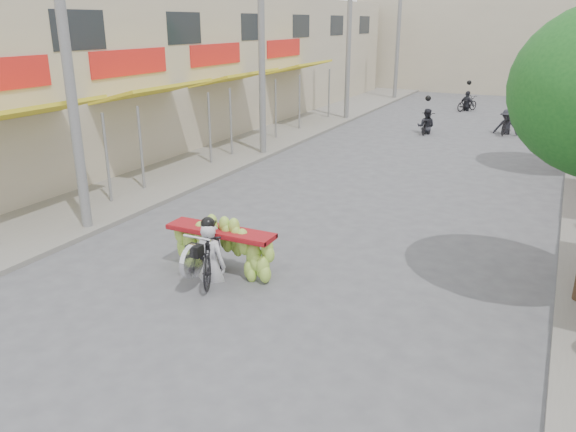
# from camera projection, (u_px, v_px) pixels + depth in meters

# --- Properties ---
(ground) EXTENTS (120.00, 120.00, 0.00)m
(ground) POSITION_uv_depth(u_px,v_px,m) (203.00, 342.00, 8.94)
(ground) COLOR #545459
(ground) RESTS_ON ground
(sidewalk_left) EXTENTS (4.00, 60.00, 0.12)m
(sidewalk_left) POSITION_uv_depth(u_px,v_px,m) (264.00, 137.00, 24.55)
(sidewalk_left) COLOR slate
(sidewalk_left) RESTS_ON ground
(shophouse_row_left) EXTENTS (9.77, 40.00, 6.00)m
(shophouse_row_left) POSITION_uv_depth(u_px,v_px,m) (153.00, 65.00, 24.79)
(shophouse_row_left) COLOR #B9AC92
(shophouse_row_left) RESTS_ON ground
(far_building) EXTENTS (20.00, 6.00, 7.00)m
(far_building) POSITION_uv_depth(u_px,v_px,m) (502.00, 41.00, 40.04)
(far_building) COLOR #B9AC92
(far_building) RESTS_ON ground
(utility_pole_near) EXTENTS (0.60, 0.24, 8.00)m
(utility_pole_near) POSITION_uv_depth(u_px,v_px,m) (67.00, 60.00, 12.40)
(utility_pole_near) COLOR slate
(utility_pole_near) RESTS_ON ground
(utility_pole_mid) EXTENTS (0.60, 0.24, 8.00)m
(utility_pole_mid) POSITION_uv_depth(u_px,v_px,m) (262.00, 45.00, 20.04)
(utility_pole_mid) COLOR slate
(utility_pole_mid) RESTS_ON ground
(utility_pole_far) EXTENTS (0.60, 0.24, 8.00)m
(utility_pole_far) POSITION_uv_depth(u_px,v_px,m) (349.00, 39.00, 27.68)
(utility_pole_far) COLOR slate
(utility_pole_far) RESTS_ON ground
(utility_pole_back) EXTENTS (0.60, 0.24, 8.00)m
(utility_pole_back) POSITION_uv_depth(u_px,v_px,m) (398.00, 35.00, 35.31)
(utility_pole_back) COLOR slate
(utility_pole_back) RESTS_ON ground
(banana_motorbike) EXTENTS (2.28, 1.94, 2.22)m
(banana_motorbike) POSITION_uv_depth(u_px,v_px,m) (214.00, 242.00, 11.03)
(banana_motorbike) COLOR black
(banana_motorbike) RESTS_ON ground
(bg_motorbike_a) EXTENTS (0.82, 1.58, 1.95)m
(bg_motorbike_a) POSITION_uv_depth(u_px,v_px,m) (427.00, 117.00, 25.30)
(bg_motorbike_a) COLOR black
(bg_motorbike_a) RESTS_ON ground
(bg_motorbike_b) EXTENTS (1.11, 1.76, 1.95)m
(bg_motorbike_b) POSITION_uv_depth(u_px,v_px,m) (508.00, 116.00, 25.04)
(bg_motorbike_b) COLOR black
(bg_motorbike_b) RESTS_ON ground
(bg_motorbike_c) EXTENTS (1.23, 1.58, 1.95)m
(bg_motorbike_c) POSITION_uv_depth(u_px,v_px,m) (468.00, 96.00, 31.67)
(bg_motorbike_c) COLOR black
(bg_motorbike_c) RESTS_ON ground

